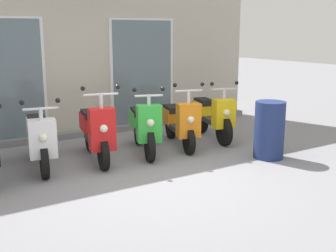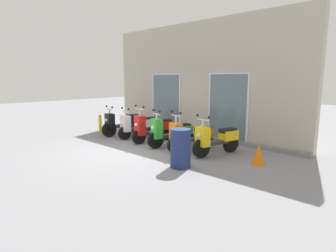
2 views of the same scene
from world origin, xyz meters
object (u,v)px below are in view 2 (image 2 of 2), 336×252
at_px(scooter_black, 123,123).
at_px(scooter_yellow, 217,139).
at_px(traffic_cone, 259,155).
at_px(trash_bin, 180,148).
at_px(scooter_orange, 190,136).
at_px(scooter_red, 153,128).
at_px(scooter_white, 139,125).
at_px(curb_bollard, 100,124).
at_px(scooter_green, 171,132).

height_order(scooter_black, scooter_yellow, scooter_yellow).
distance_m(traffic_cone, trash_bin, 1.96).
bearing_deg(scooter_orange, scooter_yellow, 7.96).
height_order(scooter_red, traffic_cone, scooter_red).
bearing_deg(scooter_white, trash_bin, -24.88).
bearing_deg(traffic_cone, curb_bollard, -177.22).
bearing_deg(traffic_cone, scooter_black, -179.84).
height_order(scooter_green, curb_bollard, scooter_green).
bearing_deg(scooter_red, trash_bin, -29.94).
bearing_deg(curb_bollard, traffic_cone, 2.78).
distance_m(scooter_black, traffic_cone, 5.41).
distance_m(scooter_orange, traffic_cone, 2.13).
xyz_separation_m(scooter_green, traffic_cone, (2.88, 0.09, -0.21)).
bearing_deg(scooter_white, scooter_black, -173.27).
height_order(scooter_black, scooter_green, scooter_green).
bearing_deg(scooter_yellow, scooter_orange, -172.04).
bearing_deg(scooter_black, scooter_orange, -0.60).
relative_size(scooter_black, curb_bollard, 2.40).
height_order(scooter_black, scooter_red, scooter_red).
height_order(scooter_red, scooter_orange, scooter_red).
height_order(scooter_orange, traffic_cone, scooter_orange).
distance_m(scooter_green, curb_bollard, 3.61).
xyz_separation_m(scooter_white, trash_bin, (3.30, -1.53, 0.01)).
distance_m(scooter_white, scooter_orange, 2.49).
relative_size(scooter_orange, scooter_yellow, 0.97).
bearing_deg(scooter_white, traffic_cone, -0.99).
relative_size(scooter_white, scooter_red, 1.01).
bearing_deg(scooter_red, traffic_cone, 0.75).
bearing_deg(scooter_green, scooter_black, 178.38).
xyz_separation_m(scooter_yellow, trash_bin, (-0.02, -1.52, 0.01)).
xyz_separation_m(traffic_cone, trash_bin, (-1.30, -1.45, 0.21)).
xyz_separation_m(scooter_red, scooter_orange, (1.62, -0.00, -0.04)).
xyz_separation_m(scooter_black, curb_bollard, (-1.07, -0.30, -0.12)).
distance_m(scooter_black, scooter_green, 2.52).
distance_m(scooter_green, trash_bin, 2.09).
height_order(scooter_black, curb_bollard, scooter_black).
xyz_separation_m(scooter_white, curb_bollard, (-1.87, -0.39, -0.11)).
height_order(curb_bollard, traffic_cone, curb_bollard).
bearing_deg(scooter_green, trash_bin, -40.83).
relative_size(scooter_white, scooter_orange, 1.04).
bearing_deg(trash_bin, scooter_green, 139.17).
bearing_deg(curb_bollard, trash_bin, -12.39).
height_order(scooter_green, scooter_yellow, scooter_green).
height_order(scooter_white, scooter_orange, scooter_orange).
distance_m(scooter_orange, trash_bin, 1.63).
relative_size(scooter_green, trash_bin, 1.66).
bearing_deg(curb_bollard, scooter_yellow, 4.22).
bearing_deg(scooter_white, scooter_yellow, -0.20).
bearing_deg(scooter_green, scooter_red, 177.48).
distance_m(scooter_white, scooter_green, 1.73).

